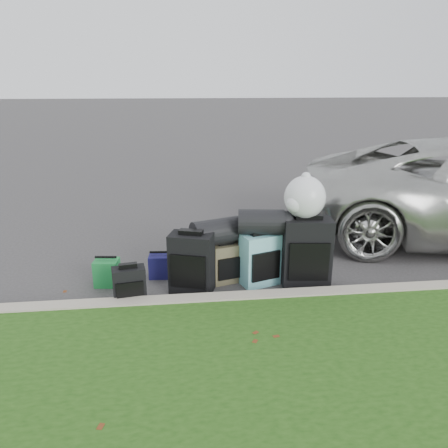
{
  "coord_description": "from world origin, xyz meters",
  "views": [
    {
      "loc": [
        -0.7,
        -5.12,
        2.31
      ],
      "look_at": [
        -0.1,
        0.2,
        0.55
      ],
      "focal_mm": 35.0,
      "sensor_mm": 36.0,
      "label": 1
    }
  ],
  "objects": [
    {
      "name": "ground",
      "position": [
        0.0,
        0.0,
        0.0
      ],
      "size": [
        120.0,
        120.0,
        0.0
      ],
      "primitive_type": "plane",
      "color": "#383535",
      "rests_on": "ground"
    },
    {
      "name": "curb",
      "position": [
        0.0,
        -1.0,
        0.07
      ],
      "size": [
        120.0,
        0.18,
        0.15
      ],
      "primitive_type": "cube",
      "color": "#9E937F",
      "rests_on": "ground"
    },
    {
      "name": "suitcase_small_black",
      "position": [
        -1.23,
        -0.81,
        0.22
      ],
      "size": [
        0.37,
        0.24,
        0.43
      ],
      "primitive_type": "cube",
      "rotation": [
        0.0,
        0.0,
        0.16
      ],
      "color": "black",
      "rests_on": "ground"
    },
    {
      "name": "suitcase_large_black_left",
      "position": [
        -0.55,
        -0.56,
        0.35
      ],
      "size": [
        0.55,
        0.42,
        0.69
      ],
      "primitive_type": "cube",
      "rotation": [
        0.0,
        0.0,
        -0.31
      ],
      "color": "black",
      "rests_on": "ground"
    },
    {
      "name": "suitcase_olive",
      "position": [
        -0.14,
        -0.35,
        0.24
      ],
      "size": [
        0.39,
        0.3,
        0.48
      ],
      "primitive_type": "cube",
      "rotation": [
        0.0,
        0.0,
        0.28
      ],
      "color": "#46402C",
      "rests_on": "ground"
    },
    {
      "name": "suitcase_teal",
      "position": [
        0.25,
        -0.45,
        0.31
      ],
      "size": [
        0.5,
        0.38,
        0.62
      ],
      "primitive_type": "cube",
      "rotation": [
        0.0,
        0.0,
        0.32
      ],
      "color": "#5C9EAA",
      "rests_on": "ground"
    },
    {
      "name": "suitcase_large_black_right",
      "position": [
        0.78,
        -0.55,
        0.41
      ],
      "size": [
        0.58,
        0.39,
        0.82
      ],
      "primitive_type": "cube",
      "rotation": [
        0.0,
        0.0,
        -0.12
      ],
      "color": "black",
      "rests_on": "ground"
    },
    {
      "name": "tote_green",
      "position": [
        -1.55,
        -0.28,
        0.16
      ],
      "size": [
        0.3,
        0.26,
        0.31
      ],
      "primitive_type": "cube",
      "rotation": [
        0.0,
        0.0,
        -0.13
      ],
      "color": "#1C8038",
      "rests_on": "ground"
    },
    {
      "name": "tote_navy",
      "position": [
        -0.93,
        -0.12,
        0.14
      ],
      "size": [
        0.28,
        0.23,
        0.29
      ],
      "primitive_type": "cube",
      "rotation": [
        0.0,
        0.0,
        -0.08
      ],
      "color": "#181750",
      "rests_on": "ground"
    },
    {
      "name": "duffel_left",
      "position": [
        -0.25,
        -0.34,
        0.63
      ],
      "size": [
        0.65,
        0.49,
        0.31
      ],
      "primitive_type": "cylinder",
      "rotation": [
        0.0,
        1.57,
        0.34
      ],
      "color": "black",
      "rests_on": "suitcase_olive"
    },
    {
      "name": "duffel_right",
      "position": [
        0.26,
        -0.44,
        0.77
      ],
      "size": [
        0.56,
        0.37,
        0.29
      ],
      "primitive_type": "cylinder",
      "rotation": [
        0.0,
        1.57,
        -0.15
      ],
      "color": "black",
      "rests_on": "suitcase_teal"
    },
    {
      "name": "trash_bag",
      "position": [
        0.74,
        -0.48,
        1.06
      ],
      "size": [
        0.47,
        0.47,
        0.47
      ],
      "primitive_type": "sphere",
      "color": "white",
      "rests_on": "suitcase_large_black_right"
    }
  ]
}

